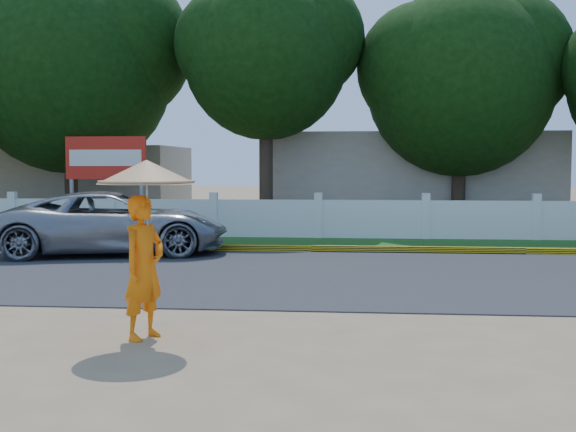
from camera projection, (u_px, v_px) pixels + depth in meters
The scene contains 11 objects.
ground at pixel (274, 327), 9.29m from camera, with size 120.00×120.00×0.00m, color #9E8460.
road at pixel (300, 274), 13.76m from camera, with size 60.00×7.00×0.02m, color #38383A.
grass_verge at pixel (315, 244), 18.98m from camera, with size 60.00×3.50×0.03m, color #2D601E.
curb at pixel (311, 249), 17.28m from camera, with size 40.00×0.18×0.16m, color yellow.
fence at pixel (318, 219), 20.38m from camera, with size 40.00×0.10×1.10m, color silver.
building_near at pixel (408, 178), 26.78m from camera, with size 10.00×6.00×3.20m, color #B7AD99.
building_far at pixel (80, 182), 28.99m from camera, with size 8.00×5.00×2.80m, color #B7AD99.
vehicle at pixel (113, 223), 16.79m from camera, with size 2.44×5.30×1.47m, color gray.
monk_with_parasol at pixel (145, 223), 8.61m from camera, with size 1.18×1.18×2.16m.
billboard at pixel (106, 163), 21.96m from camera, with size 2.50×0.13×2.95m.
tree_row at pixel (370, 67), 22.92m from camera, with size 34.53×7.94×9.44m.
Camera 1 is at (1.04, -9.11, 2.10)m, focal length 45.00 mm.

